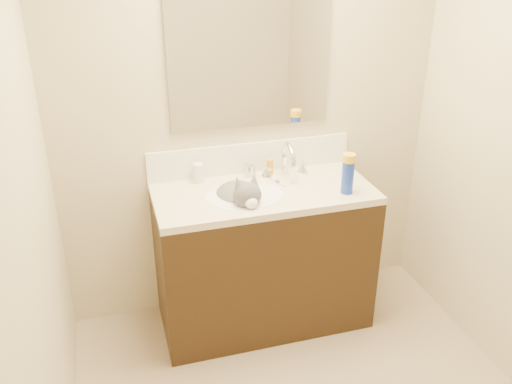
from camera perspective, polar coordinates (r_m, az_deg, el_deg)
room_shell at (r=1.87m, az=9.78°, el=5.23°), size 2.24×2.54×2.52m
vanity_cabinet at (r=3.17m, az=0.80°, el=-7.17°), size 1.20×0.55×0.82m
counter_slab at (r=2.96m, az=0.85°, el=-0.16°), size 1.20×0.55×0.04m
basin at (r=2.93m, az=-1.24°, el=-1.57°), size 0.45×0.36×0.14m
faucet at (r=3.09m, az=3.31°, el=3.09°), size 0.28×0.20×0.21m
cat at (r=2.91m, az=-1.63°, el=-0.85°), size 0.34×0.40×0.31m
backsplash at (r=3.14m, az=-0.55°, el=3.65°), size 1.20×0.02×0.18m
mirror at (r=2.97m, az=-0.59°, el=14.25°), size 0.90×0.02×0.80m
pill_bottle at (r=3.04m, az=-6.08°, el=2.01°), size 0.06×0.06×0.11m
pill_label at (r=3.05m, az=-6.07°, el=1.79°), size 0.05×0.05×0.04m
silver_jar at (r=3.11m, az=-0.59°, el=2.26°), size 0.07×0.07×0.07m
amber_bottle at (r=3.13m, az=1.48°, el=2.67°), size 0.05×0.05×0.09m
toothbrush at (r=3.04m, az=2.33°, el=1.06°), size 0.06×0.13×0.01m
toothbrush_head at (r=3.04m, az=2.33°, el=1.11°), size 0.02×0.03×0.02m
spray_can at (r=2.93m, az=9.62°, el=1.51°), size 0.08×0.08×0.18m
spray_cap at (r=2.88m, az=9.78°, el=3.55°), size 0.09×0.09×0.04m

